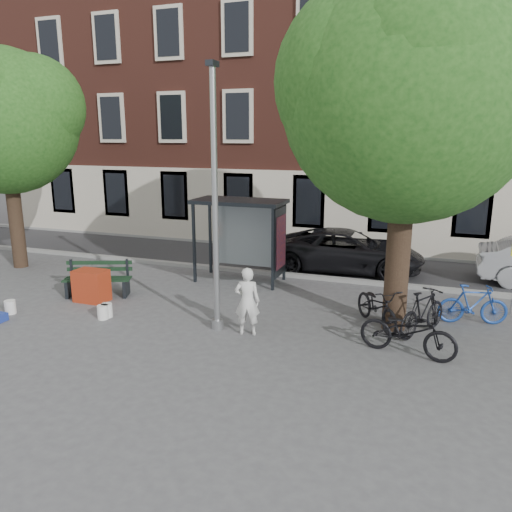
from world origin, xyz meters
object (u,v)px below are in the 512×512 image
at_px(bike_c, 377,306).
at_px(car_dark, 347,250).
at_px(bench, 98,280).
at_px(bike_b, 473,304).
at_px(bike_a, 408,331).
at_px(bike_d, 423,312).
at_px(lamppost, 215,215).
at_px(red_stand, 91,286).
at_px(bus_shelter, 252,222).
at_px(painter, 247,301).

bearing_deg(bike_c, car_dark, 73.75).
distance_m(bench, bike_b, 10.21).
bearing_deg(car_dark, bike_a, -163.90).
xyz_separation_m(bike_c, car_dark, (-1.59, 4.95, 0.20)).
bearing_deg(bike_d, lamppost, 45.18).
height_order(bike_b, red_stand, bike_b).
height_order(bike_d, red_stand, bike_d).
distance_m(bike_b, car_dark, 5.50).
bearing_deg(bus_shelter, bench, -142.11).
distance_m(bench, car_dark, 8.21).
bearing_deg(red_stand, bike_b, 9.95).
distance_m(bike_c, red_stand, 7.81).
relative_size(bus_shelter, bike_b, 1.70).
height_order(bus_shelter, painter, bus_shelter).
xyz_separation_m(bus_shelter, bike_a, (5.01, -4.11, -1.38)).
height_order(bus_shelter, bike_b, bus_shelter).
distance_m(bike_b, bike_c, 2.41).
distance_m(lamppost, bench, 5.07).
bearing_deg(lamppost, car_dark, 72.70).
bearing_deg(bike_c, bench, 147.80).
relative_size(bus_shelter, bike_d, 1.57).
xyz_separation_m(painter, bench, (-5.13, 1.27, -0.36)).
bearing_deg(painter, car_dark, -114.99).
xyz_separation_m(car_dark, red_stand, (-6.17, -5.73, -0.26)).
height_order(lamppost, painter, lamppost).
xyz_separation_m(bike_a, car_dark, (-2.40, 6.43, 0.17)).
xyz_separation_m(bike_a, bike_d, (0.26, 1.32, 0.01)).
bearing_deg(bike_a, bench, 93.21).
bearing_deg(bench, lamppost, -37.17).
relative_size(bench, bike_a, 0.97).
distance_m(bus_shelter, red_stand, 5.14).
height_order(bench, car_dark, car_dark).
height_order(bike_c, bike_d, bike_d).
bearing_deg(bike_b, painter, 104.10).
distance_m(bike_b, bike_d, 1.61).
bearing_deg(bike_a, bus_shelter, 61.75).
height_order(bench, red_stand, bench).
bearing_deg(bike_d, bus_shelter, 1.48).
relative_size(lamppost, bench, 3.08).
bearing_deg(bike_d, bike_b, -105.90).
bearing_deg(bike_a, bike_b, -18.65).
bearing_deg(painter, red_stand, -23.13).
bearing_deg(bike_d, red_stand, 33.39).
xyz_separation_m(bench, bike_c, (7.93, 0.26, 0.07)).
bearing_deg(car_dark, red_stand, 128.50).
relative_size(bike_c, car_dark, 0.38).
bearing_deg(bus_shelter, bike_d, -27.91).
relative_size(lamppost, bike_c, 3.12).
distance_m(painter, bike_c, 3.20).
distance_m(bus_shelter, bike_a, 6.62).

